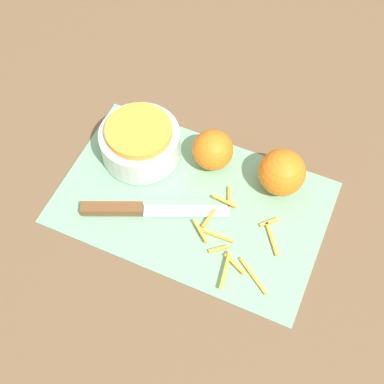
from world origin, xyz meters
The scene contains 7 objects.
ground_plane centered at (0.00, 0.00, 0.00)m, with size 4.00×4.00×0.00m, color brown.
cutting_board centered at (0.00, 0.00, 0.00)m, with size 0.45×0.28×0.01m.
bowl_speckled centered at (-0.12, 0.06, 0.04)m, with size 0.14×0.14×0.07m.
knife centered at (-0.09, -0.06, 0.01)m, with size 0.24×0.12×0.02m.
orange_left centered at (0.13, 0.09, 0.05)m, with size 0.08×0.08×0.08m.
orange_right centered at (0.00, 0.09, 0.04)m, with size 0.07×0.07×0.07m.
peel_pile centered at (0.09, -0.04, 0.01)m, with size 0.16×0.18×0.01m.
Camera 1 is at (0.19, -0.42, 0.79)m, focal length 50.00 mm.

